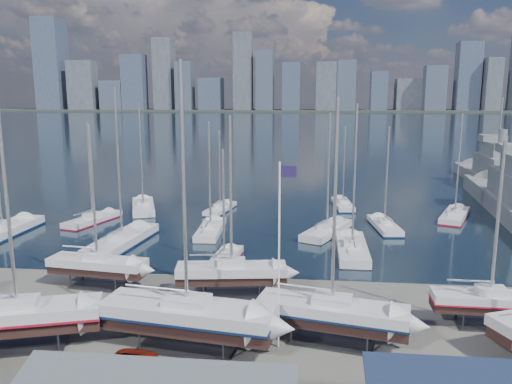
# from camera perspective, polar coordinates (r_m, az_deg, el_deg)

# --- Properties ---
(ground) EXTENTS (1400.00, 1400.00, 0.00)m
(ground) POSITION_cam_1_polar(r_m,az_deg,el_deg) (36.95, -4.98, -15.00)
(ground) COLOR #605E59
(ground) RESTS_ON ground
(water) EXTENTS (1400.00, 600.00, 0.40)m
(water) POSITION_cam_1_polar(r_m,az_deg,el_deg) (343.09, 4.99, 7.96)
(water) COLOR #172335
(water) RESTS_ON ground
(far_shore) EXTENTS (1400.00, 80.00, 2.20)m
(far_shore) POSITION_cam_1_polar(r_m,az_deg,el_deg) (602.87, 5.49, 9.23)
(far_shore) COLOR #2D332D
(far_shore) RESTS_ON ground
(skyline) EXTENTS (639.14, 43.80, 107.69)m
(skyline) POSITION_cam_1_polar(r_m,az_deg,el_deg) (597.03, 4.78, 12.88)
(skyline) COLOR #475166
(skyline) RESTS_ON far_shore
(sailboat_cradle_1) EXTENTS (10.81, 5.91, 16.78)m
(sailboat_cradle_1) POSITION_cam_1_polar(r_m,az_deg,el_deg) (36.52, -25.57, -12.75)
(sailboat_cradle_1) COLOR #2D2D33
(sailboat_cradle_1) RESTS_ON ground
(sailboat_cradle_2) EXTENTS (8.70, 3.40, 13.99)m
(sailboat_cradle_2) POSITION_cam_1_polar(r_m,az_deg,el_deg) (45.12, -17.66, -7.94)
(sailboat_cradle_2) COLOR #2D2D33
(sailboat_cradle_2) RESTS_ON ground
(sailboat_cradle_3) EXTENTS (11.74, 4.83, 18.24)m
(sailboat_cradle_3) POSITION_cam_1_polar(r_m,az_deg,el_deg) (33.38, -7.85, -13.85)
(sailboat_cradle_3) COLOR #2D2D33
(sailboat_cradle_3) RESTS_ON ground
(sailboat_cradle_4) EXTENTS (9.19, 3.72, 14.68)m
(sailboat_cradle_4) POSITION_cam_1_polar(r_m,az_deg,el_deg) (41.22, -2.82, -9.16)
(sailboat_cradle_4) COLOR #2D2D33
(sailboat_cradle_4) RESTS_ON ground
(sailboat_cradle_5) EXTENTS (10.33, 4.84, 16.09)m
(sailboat_cradle_5) POSITION_cam_1_polar(r_m,az_deg,el_deg) (34.13, 8.64, -13.51)
(sailboat_cradle_5) COLOR #2D2D33
(sailboat_cradle_5) RESTS_ON ground
(sailboat_cradle_6) EXTENTS (8.07, 2.41, 13.19)m
(sailboat_cradle_6) POSITION_cam_1_polar(r_m,az_deg,el_deg) (39.54, 25.21, -11.22)
(sailboat_cradle_6) COLOR #2D2D33
(sailboat_cradle_6) RESTS_ON ground
(sailboat_moored_0) EXTENTS (3.78, 12.55, 18.66)m
(sailboat_moored_0) POSITION_cam_1_polar(r_m,az_deg,el_deg) (65.94, -26.95, -4.25)
(sailboat_moored_0) COLOR black
(sailboat_moored_0) RESTS_ON water
(sailboat_moored_1) EXTENTS (5.05, 9.46, 13.62)m
(sailboat_moored_1) POSITION_cam_1_polar(r_m,az_deg,el_deg) (68.38, -18.14, -3.11)
(sailboat_moored_1) COLOR black
(sailboat_moored_1) RESTS_ON water
(sailboat_moored_2) EXTENTS (6.35, 11.00, 16.04)m
(sailboat_moored_2) POSITION_cam_1_polar(r_m,az_deg,el_deg) (73.92, -12.75, -1.81)
(sailboat_moored_2) COLOR black
(sailboat_moored_2) RESTS_ON water
(sailboat_moored_3) EXTENTS (4.83, 12.36, 17.99)m
(sailboat_moored_3) POSITION_cam_1_polar(r_m,az_deg,el_deg) (57.12, -15.02, -5.62)
(sailboat_moored_3) COLOR black
(sailboat_moored_3) RESTS_ON water
(sailboat_moored_4) EXTENTS (2.97, 9.38, 14.02)m
(sailboat_moored_4) POSITION_cam_1_polar(r_m,az_deg,el_deg) (60.22, -5.21, -4.44)
(sailboat_moored_4) COLOR black
(sailboat_moored_4) RESTS_ON water
(sailboat_moored_5) EXTENTS (3.73, 8.43, 12.19)m
(sailboat_moored_5) POSITION_cam_1_polar(r_m,az_deg,el_deg) (71.54, -4.10, -2.00)
(sailboat_moored_5) COLOR black
(sailboat_moored_5) RESTS_ON water
(sailboat_moored_6) EXTENTS (2.87, 8.04, 11.78)m
(sailboat_moored_6) POSITION_cam_1_polar(r_m,az_deg,el_deg) (49.50, -3.65, -7.80)
(sailboat_moored_6) COLOR black
(sailboat_moored_6) RESTS_ON water
(sailboat_moored_7) EXTENTS (6.65, 10.20, 15.02)m
(sailboat_moored_7) POSITION_cam_1_polar(r_m,az_deg,el_deg) (60.15, 8.10, -4.52)
(sailboat_moored_7) COLOR black
(sailboat_moored_7) RESTS_ON water
(sailboat_moored_8) EXTENTS (3.16, 8.64, 12.64)m
(sailboat_moored_8) POSITION_cam_1_polar(r_m,az_deg,el_deg) (75.17, 9.88, -1.51)
(sailboat_moored_8) COLOR black
(sailboat_moored_8) RESTS_ON water
(sailboat_moored_9) EXTENTS (3.19, 10.78, 16.20)m
(sailboat_moored_9) POSITION_cam_1_polar(r_m,az_deg,el_deg) (53.37, 10.90, -6.58)
(sailboat_moored_9) COLOR black
(sailboat_moored_9) RESTS_ON water
(sailboat_moored_10) EXTENTS (3.44, 9.08, 13.25)m
(sailboat_moored_10) POSITION_cam_1_polar(r_m,az_deg,el_deg) (63.98, 14.46, -3.85)
(sailboat_moored_10) COLOR black
(sailboat_moored_10) RESTS_ON water
(sailboat_moored_11) EXTENTS (6.39, 10.12, 14.69)m
(sailboat_moored_11) POSITION_cam_1_polar(r_m,az_deg,el_deg) (72.21, 21.76, -2.63)
(sailboat_moored_11) COLOR black
(sailboat_moored_11) RESTS_ON water
(naval_ship_west) EXTENTS (8.33, 38.79, 17.47)m
(naval_ship_west) POSITION_cam_1_polar(r_m,az_deg,el_deg) (100.64, 25.68, 1.45)
(naval_ship_west) COLOR slate
(naval_ship_west) RESTS_ON water
(car_c) EXTENTS (3.47, 6.09, 1.60)m
(car_c) POSITION_cam_1_polar(r_m,az_deg,el_deg) (30.26, -15.61, -19.87)
(car_c) COLOR gray
(car_c) RESTS_ON ground
(flagpole) EXTENTS (1.08, 0.12, 12.20)m
(flagpole) POSITION_cam_1_polar(r_m,az_deg,el_deg) (31.43, 2.81, -5.88)
(flagpole) COLOR white
(flagpole) RESTS_ON ground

